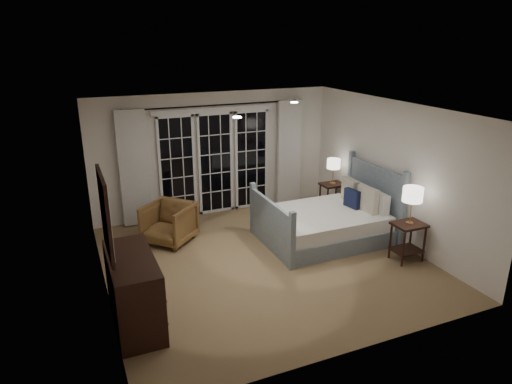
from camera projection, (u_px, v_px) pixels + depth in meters
name	position (u px, v px, depth m)	size (l,w,h in m)	color
floor	(264.00, 261.00, 7.56)	(5.00, 5.00, 0.00)	olive
ceiling	(265.00, 110.00, 6.75)	(5.00, 5.00, 0.00)	white
wall_left	(98.00, 213.00, 6.22)	(0.02, 5.00, 2.50)	white
wall_right	(393.00, 172.00, 8.09)	(0.02, 5.00, 2.50)	white
wall_back	(215.00, 154.00, 9.33)	(5.00, 0.02, 2.50)	white
wall_front	(359.00, 257.00, 4.98)	(5.00, 0.02, 2.50)	white
french_doors	(215.00, 162.00, 9.35)	(2.50, 0.04, 2.20)	black
curtain_rod	(215.00, 105.00, 8.92)	(0.03, 0.03, 3.50)	black
curtain_left	(134.00, 169.00, 8.64)	(0.55, 0.10, 2.25)	silver
curtain_right	(289.00, 152.00, 9.87)	(0.55, 0.10, 2.25)	silver
downlight_a	(294.00, 102.00, 7.57)	(0.12, 0.12, 0.01)	white
downlight_b	(237.00, 117.00, 6.18)	(0.12, 0.12, 0.01)	white
bed	(327.00, 222.00, 8.29)	(2.20, 1.58, 1.28)	gray
nightstand_left	(408.00, 236.00, 7.46)	(0.50, 0.40, 0.66)	black
nightstand_right	(332.00, 193.00, 9.58)	(0.47, 0.38, 0.62)	black
lamp_left	(413.00, 195.00, 7.23)	(0.32, 0.32, 0.62)	tan
lamp_right	(334.00, 164.00, 9.38)	(0.27, 0.27, 0.53)	tan
armchair	(169.00, 223.00, 8.15)	(0.78, 0.80, 0.73)	brown
dresser	(134.00, 291.00, 5.78)	(0.57, 1.33, 0.94)	black
mirror	(105.00, 215.00, 5.35)	(0.05, 0.85, 1.00)	black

